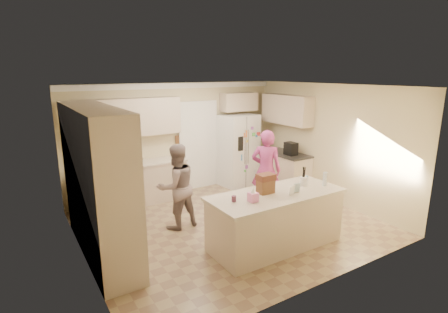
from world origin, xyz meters
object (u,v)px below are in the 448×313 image
dollhouse_body (266,187)px  teen_girl (266,170)px  utensil_crock (304,181)px  teen_boy (177,187)px  refrigerator (238,150)px  tissue_box (253,197)px  island_base (275,221)px  coffee_maker (291,149)px

dollhouse_body → teen_girl: teen_girl is taller
teen_girl → utensil_crock: bearing=124.8°
teen_boy → teen_girl: (1.96, -0.17, 0.06)m
refrigerator → tissue_box: (-1.88, -3.16, 0.10)m
utensil_crock → refrigerator: bearing=77.3°
refrigerator → teen_girl: (-0.45, -1.70, -0.05)m
tissue_box → island_base: bearing=10.3°
tissue_box → teen_girl: (1.42, 1.46, -0.14)m
utensil_crock → dollhouse_body: size_ratio=0.58×
refrigerator → dollhouse_body: (-1.48, -2.96, 0.14)m
tissue_box → teen_girl: 2.04m
coffee_maker → island_base: size_ratio=0.14×
island_base → dollhouse_body: 0.62m
utensil_crock → teen_girl: 1.33m
tissue_box → coffee_maker: bearing=37.6°
coffee_maker → tissue_box: coffee_maker is taller
teen_boy → tissue_box: bearing=102.7°
refrigerator → utensil_crock: bearing=-108.7°
utensil_crock → teen_boy: (-1.73, 1.47, -0.21)m
dollhouse_body → teen_girl: (1.02, 1.26, -0.18)m
island_base → dollhouse_body: bearing=146.3°
island_base → tissue_box: 0.79m
tissue_box → dollhouse_body: size_ratio=0.54×
coffee_maker → dollhouse_body: bearing=-140.7°
island_base → utensil_crock: bearing=4.4°
refrigerator → teen_girl: refrigerator is taller
teen_girl → refrigerator: bearing=-60.5°
coffee_maker → island_base: 2.87m
island_base → teen_girl: bearing=57.2°
island_base → teen_boy: size_ratio=1.39×
teen_girl → island_base: bearing=101.7°
coffee_maker → dollhouse_body: (-2.20, -1.80, -0.03)m
utensil_crock → teen_girl: size_ratio=0.09×
island_base → teen_boy: teen_boy is taller
coffee_maker → teen_girl: size_ratio=0.18×
refrigerator → coffee_maker: (0.72, -1.16, 0.17)m
island_base → tissue_box: tissue_box is taller
utensil_crock → teen_boy: size_ratio=0.09×
coffee_maker → teen_girl: (-1.18, -0.54, -0.22)m
refrigerator → island_base: 3.36m
refrigerator → utensil_crock: (-0.68, -3.01, 0.10)m
island_base → tissue_box: (-0.55, -0.10, 0.56)m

